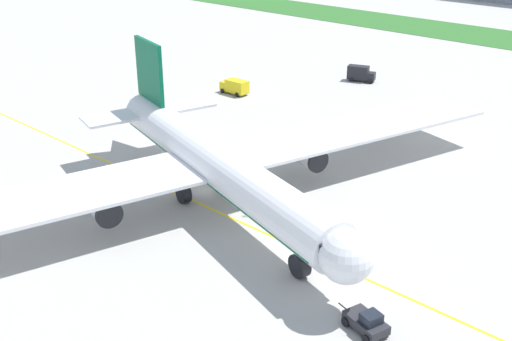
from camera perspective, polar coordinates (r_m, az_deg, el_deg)
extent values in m
plane|color=#ADAAA5|center=(82.71, -4.41, -1.87)|extent=(600.00, 600.00, 0.00)
cube|color=yellow|center=(80.75, -6.11, -2.61)|extent=(280.00, 0.36, 0.01)
cylinder|color=white|center=(75.56, -3.65, 0.63)|extent=(46.31, 17.94, 5.40)
cube|color=#055938|center=(75.94, -3.63, -0.02)|extent=(44.40, 17.02, 0.65)
sphere|color=white|center=(57.23, 8.28, -7.79)|extent=(5.13, 5.13, 5.13)
cone|color=white|center=(97.54, -10.86, 5.96)|extent=(6.97, 6.04, 4.59)
cube|color=#055938|center=(90.17, -9.73, 8.95)|extent=(8.22, 2.81, 8.64)
cube|color=white|center=(94.77, -6.67, 5.95)|extent=(7.30, 9.72, 0.38)
cube|color=white|center=(91.03, -12.83, 4.75)|extent=(7.30, 9.72, 0.38)
cube|color=white|center=(90.14, 9.05, 3.86)|extent=(21.34, 43.15, 0.43)
cube|color=white|center=(71.29, -21.60, -3.23)|extent=(21.34, 43.15, 0.43)
cylinder|color=#B7BABF|center=(84.18, 4.66, 1.41)|extent=(5.75, 4.26, 2.97)
cylinder|color=black|center=(82.30, 5.70, 0.83)|extent=(1.28, 3.12, 3.12)
cylinder|color=#B7BABF|center=(72.50, -13.93, -3.15)|extent=(5.75, 4.26, 2.97)
cylinder|color=black|center=(70.30, -13.26, -3.97)|extent=(1.28, 3.12, 3.12)
cylinder|color=black|center=(63.90, 4.04, -7.85)|extent=(0.56, 0.56, 2.09)
cylinder|color=black|center=(64.46, 4.01, -8.64)|extent=(2.78, 1.81, 2.57)
cylinder|color=black|center=(81.31, -3.06, -0.49)|extent=(0.56, 0.56, 2.09)
cylinder|color=black|center=(81.75, -3.05, -1.16)|extent=(2.78, 1.81, 2.57)
cylinder|color=black|center=(79.03, -6.67, -1.38)|extent=(0.56, 0.56, 2.09)
cylinder|color=black|center=(79.49, -6.64, -2.06)|extent=(2.78, 1.81, 2.57)
cube|color=black|center=(57.41, 7.81, -6.86)|extent=(2.93, 4.41, 0.97)
sphere|color=black|center=(91.38, -7.47, 5.01)|extent=(0.38, 0.38, 0.38)
sphere|color=black|center=(88.83, -6.67, 4.49)|extent=(0.38, 0.38, 0.38)
sphere|color=black|center=(86.31, -5.82, 3.94)|extent=(0.38, 0.38, 0.38)
sphere|color=black|center=(83.82, -4.93, 3.36)|extent=(0.38, 0.38, 0.38)
sphere|color=black|center=(81.36, -3.98, 2.74)|extent=(0.38, 0.38, 0.38)
sphere|color=black|center=(78.93, -2.98, 2.08)|extent=(0.38, 0.38, 0.38)
sphere|color=black|center=(76.54, -1.91, 1.38)|extent=(0.38, 0.38, 0.38)
sphere|color=black|center=(74.19, -0.78, 0.63)|extent=(0.38, 0.38, 0.38)
sphere|color=black|center=(71.88, 0.43, -0.16)|extent=(0.38, 0.38, 0.38)
sphere|color=black|center=(69.62, 1.71, -1.01)|extent=(0.38, 0.38, 0.38)
sphere|color=black|center=(67.42, 3.08, -1.91)|extent=(0.38, 0.38, 0.38)
sphere|color=black|center=(65.27, 4.55, -2.87)|extent=(0.38, 0.38, 0.38)
sphere|color=black|center=(63.19, 6.11, -3.90)|extent=(0.38, 0.38, 0.38)
cube|color=#26262B|center=(58.21, 10.01, -13.53)|extent=(4.56, 3.26, 0.86)
cube|color=black|center=(57.33, 10.49, -13.13)|extent=(1.88, 2.02, 0.90)
cylinder|color=black|center=(60.12, 8.12, -12.34)|extent=(1.76, 0.61, 0.12)
cylinder|color=black|center=(58.71, 8.20, -13.54)|extent=(0.96, 0.58, 0.90)
cylinder|color=black|center=(59.91, 9.89, -12.80)|extent=(0.96, 0.58, 0.90)
cylinder|color=black|center=(57.05, 10.08, -14.97)|extent=(0.96, 0.58, 0.90)
cylinder|color=black|center=(58.28, 11.78, -14.17)|extent=(0.96, 0.58, 0.90)
cylinder|color=black|center=(76.08, -0.65, -3.87)|extent=(0.12, 0.12, 0.84)
cylinder|color=orange|center=(75.72, -0.76, -3.43)|extent=(0.10, 0.10, 0.54)
cylinder|color=black|center=(76.14, -0.51, -3.85)|extent=(0.12, 0.12, 0.84)
cylinder|color=orange|center=(75.86, -0.41, -3.37)|extent=(0.10, 0.10, 0.54)
cube|color=orange|center=(75.77, -0.59, -3.38)|extent=(0.42, 0.51, 0.60)
sphere|color=#8C6647|center=(75.58, -0.59, -3.09)|extent=(0.23, 0.23, 0.23)
cube|color=black|center=(133.25, 9.32, 8.84)|extent=(4.74, 3.46, 2.79)
cube|color=black|center=(132.84, 10.45, 8.46)|extent=(2.26, 2.48, 1.65)
cube|color=#263347|center=(132.61, 10.79, 8.55)|extent=(0.69, 1.69, 0.73)
cylinder|color=black|center=(134.06, 10.53, 8.22)|extent=(0.95, 0.59, 0.90)
cylinder|color=black|center=(132.06, 10.33, 8.00)|extent=(0.95, 0.59, 0.90)
cylinder|color=black|center=(134.84, 8.94, 8.43)|extent=(0.95, 0.59, 0.90)
cylinder|color=black|center=(132.86, 8.72, 8.21)|extent=(0.95, 0.59, 0.90)
cube|color=yellow|center=(122.39, -1.75, 7.70)|extent=(4.48, 2.46, 2.43)
cube|color=yellow|center=(124.38, -2.71, 7.78)|extent=(1.76, 2.32, 1.70)
cube|color=#263347|center=(124.83, -2.98, 8.00)|extent=(0.11, 2.01, 0.75)
cylinder|color=black|center=(123.81, -3.09, 7.28)|extent=(0.90, 0.31, 0.90)
cylinder|color=black|center=(125.44, -2.32, 7.52)|extent=(0.90, 0.31, 0.90)
cylinder|color=black|center=(121.17, -1.75, 6.93)|extent=(0.90, 0.31, 0.90)
cylinder|color=black|center=(122.84, -0.98, 7.18)|extent=(0.90, 0.31, 0.90)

